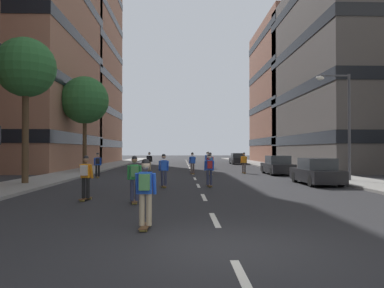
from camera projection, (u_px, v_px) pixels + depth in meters
ground_plane at (190, 169)px, 37.63m from camera, size 180.08×180.08×0.00m
sidewalk_left at (102, 167)px, 41.09m from camera, size 3.32×82.54×0.14m
sidewalk_right at (276, 167)px, 41.67m from camera, size 3.32×82.54×0.14m
lane_markings at (190, 169)px, 38.11m from camera, size 0.16×67.20×0.01m
building_left_far at (54, 67)px, 56.52m from camera, size 18.02×18.11×29.03m
building_right_mid at (377, 73)px, 40.22m from camera, size 18.02×20.98×20.32m
building_right_far at (318, 93)px, 57.68m from camera, size 18.02×18.74×21.36m
parked_car_near at (238, 159)px, 51.01m from camera, size 1.82×4.40×1.52m
parked_car_mid at (316, 172)px, 21.35m from camera, size 1.82×4.40×1.52m
parked_car_far at (277, 166)px, 29.97m from camera, size 1.82×4.40×1.52m
street_tree_near at (26, 69)px, 20.89m from camera, size 3.32×3.32×8.16m
street_tree_far at (85, 100)px, 33.74m from camera, size 4.29×4.29×8.50m
streetlamp_right at (343, 115)px, 22.77m from camera, size 2.13×0.30×6.50m
skater_0 at (134, 176)px, 13.92m from camera, size 0.56×0.92×1.78m
skater_1 at (86, 175)px, 14.65m from camera, size 0.56×0.92×1.78m
skater_2 at (164, 169)px, 19.76m from camera, size 0.56×0.92×1.78m
skater_3 at (98, 163)px, 26.51m from camera, size 0.57×0.92×1.78m
skater_5 at (192, 162)px, 30.23m from camera, size 0.56×0.92×1.78m
skater_6 at (208, 159)px, 39.32m from camera, size 0.57×0.92×1.78m
skater_7 at (209, 168)px, 20.06m from camera, size 0.55×0.91×1.78m
skater_8 at (244, 162)px, 31.32m from camera, size 0.54×0.91×1.78m
skater_9 at (145, 189)px, 9.38m from camera, size 0.54×0.91×1.78m
skater_10 at (210, 162)px, 29.45m from camera, size 0.57×0.92×1.78m
skater_11 at (149, 160)px, 34.08m from camera, size 0.56×0.92×1.78m
skater_12 at (208, 159)px, 41.77m from camera, size 0.56×0.92×1.78m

